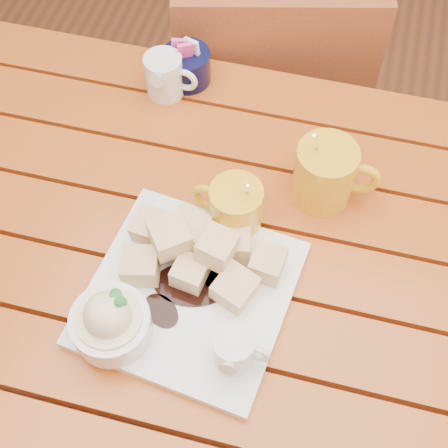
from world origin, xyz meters
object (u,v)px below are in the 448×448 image
(coffee_mug_left, at_px, (234,207))
(table, at_px, (211,277))
(coffee_mug_right, at_px, (326,173))
(dessert_plate, at_px, (172,294))
(chair_far, at_px, (269,105))

(coffee_mug_left, bearing_deg, table, -108.56)
(table, distance_m, coffee_mug_right, 0.26)
(table, bearing_deg, coffee_mug_right, 42.63)
(dessert_plate, distance_m, coffee_mug_right, 0.31)
(dessert_plate, height_order, coffee_mug_left, coffee_mug_left)
(coffee_mug_left, distance_m, chair_far, 0.60)
(table, distance_m, coffee_mug_left, 0.16)
(coffee_mug_left, bearing_deg, chair_far, 104.77)
(table, xyz_separation_m, coffee_mug_left, (0.03, 0.05, 0.15))
(table, distance_m, dessert_plate, 0.18)
(dessert_plate, relative_size, coffee_mug_right, 1.97)
(dessert_plate, bearing_deg, coffee_mug_left, 71.49)
(coffee_mug_right, xyz_separation_m, chair_far, (-0.16, 0.42, -0.33))
(dessert_plate, xyz_separation_m, chair_far, (0.02, 0.67, -0.30))
(coffee_mug_right, distance_m, chair_far, 0.55)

